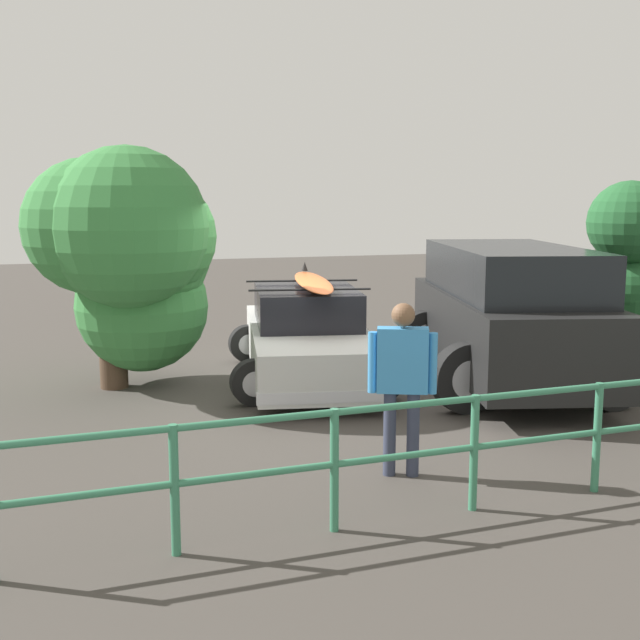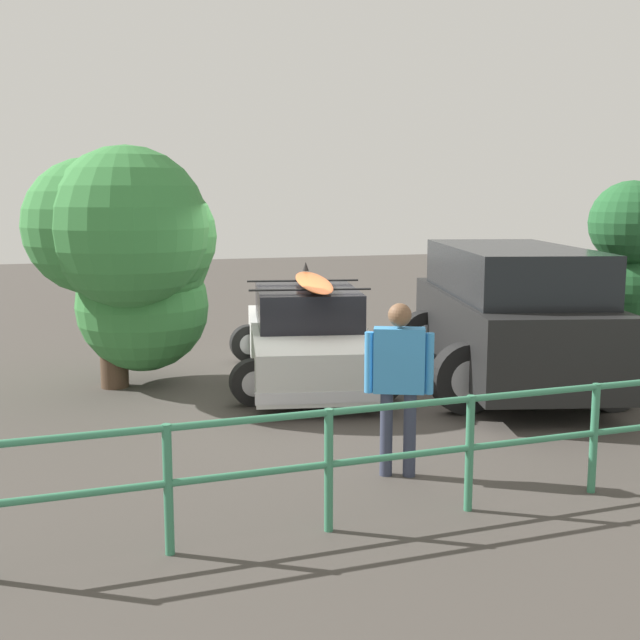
# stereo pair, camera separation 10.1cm
# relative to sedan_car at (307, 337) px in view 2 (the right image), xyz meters

# --- Properties ---
(ground_plane) EXTENTS (44.00, 44.00, 0.02)m
(ground_plane) POSITION_rel_sedan_car_xyz_m (0.29, 0.69, -0.62)
(ground_plane) COLOR #423D38
(ground_plane) RESTS_ON ground
(sedan_car) EXTENTS (2.67, 4.50, 1.58)m
(sedan_car) POSITION_rel_sedan_car_xyz_m (0.00, 0.00, 0.00)
(sedan_car) COLOR silver
(sedan_car) RESTS_ON ground
(suv_car) EXTENTS (3.26, 4.78, 1.92)m
(suv_car) POSITION_rel_sedan_car_xyz_m (-2.52, 1.20, 0.38)
(suv_car) COLOR black
(suv_car) RESTS_ON ground
(person_bystander) EXTENTS (0.59, 0.35, 1.64)m
(person_bystander) POSITION_rel_sedan_car_xyz_m (0.30, 4.07, 0.37)
(person_bystander) COLOR #33384C
(person_bystander) RESTS_ON ground
(railing_fence) EXTENTS (8.76, 0.44, 0.99)m
(railing_fence) POSITION_rel_sedan_car_xyz_m (-0.57, 5.00, 0.03)
(railing_fence) COLOR #387F5B
(railing_fence) RESTS_ON ground
(bush_near_left) EXTENTS (2.48, 2.57, 3.23)m
(bush_near_left) POSITION_rel_sedan_car_xyz_m (2.41, -0.05, 1.34)
(bush_near_left) COLOR #4C3828
(bush_near_left) RESTS_ON ground
(bush_near_right) EXTENTS (1.80, 1.59, 2.82)m
(bush_near_right) POSITION_rel_sedan_car_xyz_m (-4.98, 0.66, 0.80)
(bush_near_right) COLOR #4C3828
(bush_near_right) RESTS_ON ground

